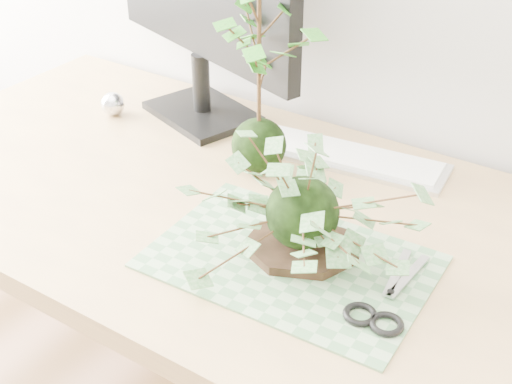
{
  "coord_description": "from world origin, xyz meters",
  "views": [
    {
      "loc": [
        0.49,
        0.4,
        1.4
      ],
      "look_at": [
        0.0,
        1.14,
        0.84
      ],
      "focal_mm": 50.0,
      "sensor_mm": 36.0,
      "label": 1
    }
  ],
  "objects_px": {
    "desk": "(283,261)",
    "keyboard": "(346,156)",
    "maple_kokedama": "(259,14)",
    "ivy_kokedama": "(304,183)"
  },
  "relations": [
    {
      "from": "desk",
      "to": "maple_kokedama",
      "type": "bearing_deg",
      "value": 137.61
    },
    {
      "from": "maple_kokedama",
      "to": "keyboard",
      "type": "height_order",
      "value": "maple_kokedama"
    },
    {
      "from": "ivy_kokedama",
      "to": "keyboard",
      "type": "height_order",
      "value": "ivy_kokedama"
    },
    {
      "from": "desk",
      "to": "keyboard",
      "type": "bearing_deg",
      "value": 91.4
    },
    {
      "from": "maple_kokedama",
      "to": "keyboard",
      "type": "relative_size",
      "value": 1.07
    },
    {
      "from": "keyboard",
      "to": "ivy_kokedama",
      "type": "bearing_deg",
      "value": -82.05
    },
    {
      "from": "maple_kokedama",
      "to": "keyboard",
      "type": "bearing_deg",
      "value": 46.04
    },
    {
      "from": "ivy_kokedama",
      "to": "maple_kokedama",
      "type": "xyz_separation_m",
      "value": [
        -0.19,
        0.18,
        0.16
      ]
    },
    {
      "from": "desk",
      "to": "keyboard",
      "type": "distance_m",
      "value": 0.25
    },
    {
      "from": "maple_kokedama",
      "to": "keyboard",
      "type": "distance_m",
      "value": 0.33
    }
  ]
}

